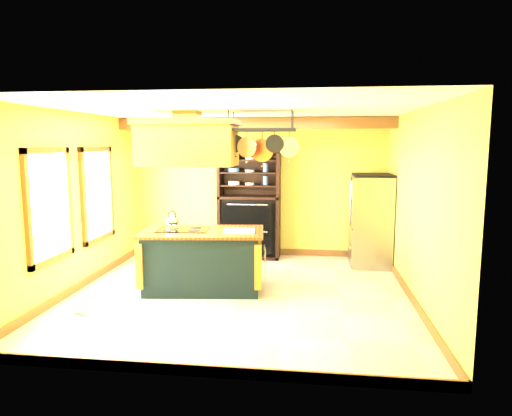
% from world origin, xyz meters
% --- Properties ---
extents(floor, '(5.00, 5.00, 0.00)m').
position_xyz_m(floor, '(0.00, 0.00, 0.00)').
color(floor, beige).
rests_on(floor, ground).
extents(ceiling, '(5.00, 5.00, 0.00)m').
position_xyz_m(ceiling, '(0.00, 0.00, 2.70)').
color(ceiling, white).
rests_on(ceiling, wall_back).
extents(wall_back, '(5.00, 0.02, 2.70)m').
position_xyz_m(wall_back, '(0.00, 2.50, 1.35)').
color(wall_back, '#DEC951').
rests_on(wall_back, floor).
extents(wall_front, '(5.00, 0.02, 2.70)m').
position_xyz_m(wall_front, '(0.00, -2.50, 1.35)').
color(wall_front, '#DEC951').
rests_on(wall_front, floor).
extents(wall_left, '(0.02, 5.00, 2.70)m').
position_xyz_m(wall_left, '(-2.50, 0.00, 1.35)').
color(wall_left, '#DEC951').
rests_on(wall_left, floor).
extents(wall_right, '(0.02, 5.00, 2.70)m').
position_xyz_m(wall_right, '(2.50, 0.00, 1.35)').
color(wall_right, '#DEC951').
rests_on(wall_right, floor).
extents(ceiling_beam, '(5.00, 0.15, 0.20)m').
position_xyz_m(ceiling_beam, '(0.00, 1.70, 2.59)').
color(ceiling_beam, brown).
rests_on(ceiling_beam, ceiling).
extents(window_near, '(0.06, 1.06, 1.56)m').
position_xyz_m(window_near, '(-2.47, -0.80, 1.40)').
color(window_near, brown).
rests_on(window_near, wall_left).
extents(window_far, '(0.06, 1.06, 1.56)m').
position_xyz_m(window_far, '(-2.47, 0.60, 1.40)').
color(window_far, brown).
rests_on(window_far, wall_left).
extents(kitchen_island, '(1.95, 1.22, 1.11)m').
position_xyz_m(kitchen_island, '(-0.59, 0.13, 0.47)').
color(kitchen_island, black).
rests_on(kitchen_island, floor).
extents(range_hood, '(1.50, 0.85, 0.80)m').
position_xyz_m(range_hood, '(-0.79, 0.13, 2.26)').
color(range_hood, '#A37D28').
rests_on(range_hood, ceiling).
extents(pot_rack, '(1.07, 0.50, 0.74)m').
position_xyz_m(pot_rack, '(0.31, 0.14, 2.32)').
color(pot_rack, black).
rests_on(pot_rack, ceiling).
extents(refrigerator, '(0.72, 0.84, 1.64)m').
position_xyz_m(refrigerator, '(2.12, 1.90, 0.80)').
color(refrigerator, gray).
rests_on(refrigerator, floor).
extents(hutch, '(1.20, 0.55, 2.12)m').
position_xyz_m(hutch, '(-0.16, 2.27, 0.83)').
color(hutch, black).
rests_on(hutch, floor).
extents(floor_register, '(0.30, 0.21, 0.01)m').
position_xyz_m(floor_register, '(-1.90, -1.09, 0.01)').
color(floor_register, black).
rests_on(floor_register, floor).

